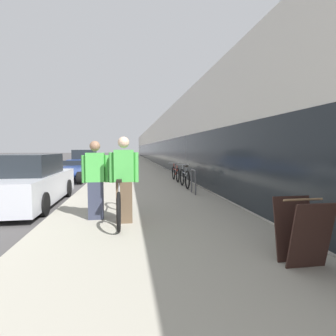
# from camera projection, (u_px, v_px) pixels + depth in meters

# --- Properties ---
(sidewalk_slab) EXTENTS (4.76, 70.00, 0.12)m
(sidewalk_slab) POSITION_uv_depth(u_px,v_px,m) (133.00, 166.00, 24.52)
(sidewalk_slab) COLOR #A39E8E
(sidewalk_slab) RESTS_ON ground
(storefront_facade) EXTENTS (10.01, 70.00, 4.55)m
(storefront_facade) POSITION_uv_depth(u_px,v_px,m) (190.00, 144.00, 33.38)
(storefront_facade) COLOR silver
(storefront_facade) RESTS_ON ground
(tandem_bicycle) EXTENTS (0.52, 2.75, 0.95)m
(tandem_bicycle) POSITION_uv_depth(u_px,v_px,m) (120.00, 200.00, 5.86)
(tandem_bicycle) COLOR black
(tandem_bicycle) RESTS_ON sidewalk_slab
(person_rider) EXTENTS (0.61, 0.24, 1.81)m
(person_rider) POSITION_uv_depth(u_px,v_px,m) (124.00, 180.00, 5.50)
(person_rider) COLOR brown
(person_rider) RESTS_ON sidewalk_slab
(person_bystander) EXTENTS (0.59, 0.23, 1.73)m
(person_bystander) POSITION_uv_depth(u_px,v_px,m) (96.00, 180.00, 5.77)
(person_bystander) COLOR #33384C
(person_bystander) RESTS_ON sidewalk_slab
(bike_rack_hoop) EXTENTS (0.05, 0.60, 0.84)m
(bike_rack_hoop) POSITION_uv_depth(u_px,v_px,m) (194.00, 179.00, 9.05)
(bike_rack_hoop) COLOR #4C4C51
(bike_rack_hoop) RESTS_ON sidewalk_slab
(cruiser_bike_nearest) EXTENTS (0.52, 1.72, 0.91)m
(cruiser_bike_nearest) POSITION_uv_depth(u_px,v_px,m) (185.00, 178.00, 10.59)
(cruiser_bike_nearest) COLOR black
(cruiser_bike_nearest) RESTS_ON sidewalk_slab
(cruiser_bike_middle) EXTENTS (0.52, 1.77, 0.85)m
(cruiser_bike_middle) POSITION_uv_depth(u_px,v_px,m) (176.00, 173.00, 12.69)
(cruiser_bike_middle) COLOR black
(cruiser_bike_middle) RESTS_ON sidewalk_slab
(sandwich_board_sign) EXTENTS (0.56, 0.56, 0.90)m
(sandwich_board_sign) POSITION_uv_depth(u_px,v_px,m) (302.00, 231.00, 3.51)
(sandwich_board_sign) COLOR #331E19
(sandwich_board_sign) RESTS_ON sidewalk_slab
(parked_sedan_curbside) EXTENTS (1.83, 4.46, 1.52)m
(parked_sedan_curbside) POSITION_uv_depth(u_px,v_px,m) (27.00, 182.00, 7.65)
(parked_sedan_curbside) COLOR silver
(parked_sedan_curbside) RESTS_ON ground
(vintage_roadster_curbside) EXTENTS (1.76, 3.97, 1.05)m
(vintage_roadster_curbside) POSITION_uv_depth(u_px,v_px,m) (68.00, 173.00, 13.33)
(vintage_roadster_curbside) COLOR navy
(vintage_roadster_curbside) RESTS_ON ground
(parked_sedan_far) EXTENTS (1.77, 4.27, 1.60)m
(parked_sedan_far) POSITION_uv_depth(u_px,v_px,m) (85.00, 162.00, 19.09)
(parked_sedan_far) COLOR navy
(parked_sedan_far) RESTS_ON ground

